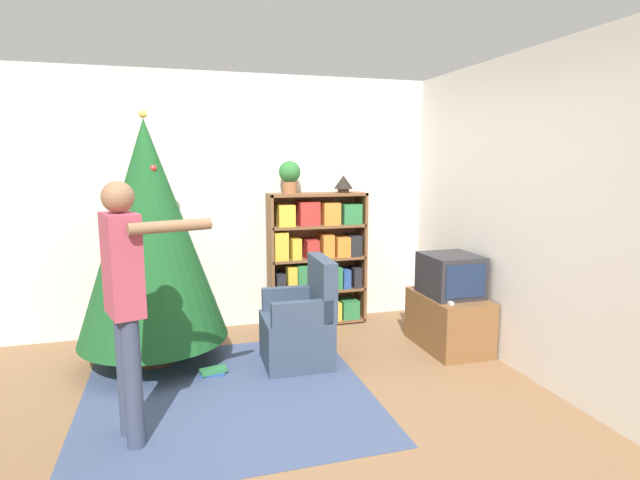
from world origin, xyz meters
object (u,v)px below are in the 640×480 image
television (451,275)px  table_lamp (343,183)px  standing_person (125,291)px  potted_plant (290,175)px  armchair (301,327)px  bookshelf (316,260)px  christmas_tree (149,232)px

television → table_lamp: size_ratio=2.55×
standing_person → potted_plant: 2.43m
television → table_lamp: 1.48m
armchair → standing_person: 1.69m
armchair → potted_plant: 1.61m
standing_person → armchair: bearing=106.6°
bookshelf → standing_person: size_ratio=0.87×
television → armchair: bearing=178.7°
christmas_tree → bookshelf: bearing=20.2°
bookshelf → television: (1.00, -1.01, -0.00)m
television → christmas_tree: christmas_tree is taller
armchair → table_lamp: 1.70m
standing_person → table_lamp: (2.02, 1.85, 0.54)m
television → potted_plant: 1.86m
armchair → table_lamp: table_lamp is taller
standing_person → potted_plant: (1.44, 1.85, 0.63)m
standing_person → potted_plant: potted_plant is taller
potted_plant → standing_person: bearing=-127.9°
armchair → potted_plant: bearing=173.2°
christmas_tree → potted_plant: christmas_tree is taller
christmas_tree → standing_person: 1.26m
potted_plant → table_lamp: (0.58, 0.00, -0.09)m
bookshelf → television: bookshelf is taller
armchair → bookshelf: bearing=158.1°
christmas_tree → armchair: (1.21, -0.38, -0.82)m
television → christmas_tree: 2.70m
christmas_tree → standing_person: christmas_tree is taller
bookshelf → christmas_tree: bearing=-159.8°
armchair → standing_person: bearing=-55.0°
bookshelf → potted_plant: 0.94m
bookshelf → television: 1.42m
bookshelf → armchair: bookshelf is taller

